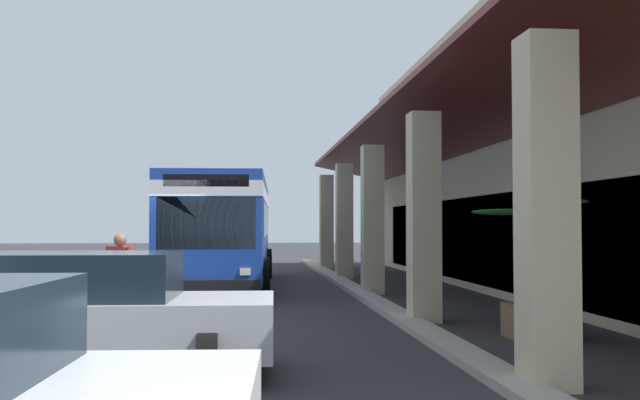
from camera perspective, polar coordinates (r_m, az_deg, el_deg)
name	(u,v)px	position (r m, az deg, el deg)	size (l,w,h in m)	color
ground	(483,298)	(18.65, 12.54, -7.48)	(120.00, 120.00, 0.00)	#2D2D30
curb_strip	(359,292)	(19.37, 3.03, -7.14)	(33.84, 0.50, 0.12)	#9E998E
transit_bus	(224,224)	(22.32, -7.50, -1.84)	(11.30, 3.12, 3.34)	#193D9E
parked_sedan_silver	(82,313)	(9.19, -18.01, -8.40)	(2.55, 4.46, 1.47)	#B2B5BA
pedestrian	(120,276)	(13.10, -15.32, -5.72)	(0.54, 0.51, 1.66)	navy
potted_palm	(536,303)	(12.19, 16.49, -7.71)	(2.06, 1.99, 2.25)	brown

